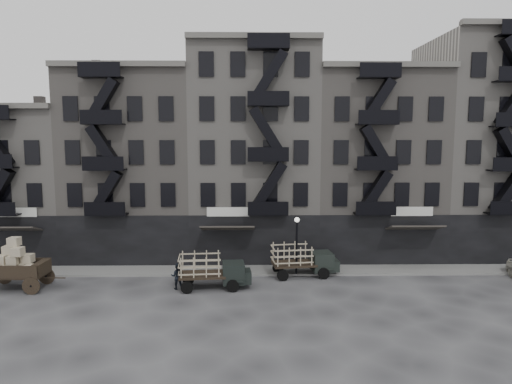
{
  "coord_description": "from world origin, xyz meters",
  "views": [
    {
      "loc": [
        -0.35,
        -29.18,
        10.07
      ],
      "look_at": [
        0.11,
        4.0,
        5.92
      ],
      "focal_mm": 32.0,
      "sensor_mm": 36.0,
      "label": 1
    }
  ],
  "objects_px": {
    "wagon": "(14,260)",
    "pedestrian_mid": "(177,276)",
    "stake_truck_west": "(213,268)",
    "stake_truck_east": "(303,258)"
  },
  "relations": [
    {
      "from": "stake_truck_west",
      "to": "pedestrian_mid",
      "type": "bearing_deg",
      "value": 178.77
    },
    {
      "from": "wagon",
      "to": "stake_truck_west",
      "type": "distance_m",
      "value": 12.96
    },
    {
      "from": "wagon",
      "to": "stake_truck_west",
      "type": "relative_size",
      "value": 0.85
    },
    {
      "from": "stake_truck_west",
      "to": "stake_truck_east",
      "type": "relative_size",
      "value": 0.99
    },
    {
      "from": "pedestrian_mid",
      "to": "stake_truck_west",
      "type": "bearing_deg",
      "value": -177.38
    },
    {
      "from": "stake_truck_east",
      "to": "pedestrian_mid",
      "type": "relative_size",
      "value": 2.79
    },
    {
      "from": "stake_truck_east",
      "to": "wagon",
      "type": "bearing_deg",
      "value": -179.73
    },
    {
      "from": "wagon",
      "to": "pedestrian_mid",
      "type": "height_order",
      "value": "wagon"
    },
    {
      "from": "wagon",
      "to": "pedestrian_mid",
      "type": "relative_size",
      "value": 2.33
    },
    {
      "from": "stake_truck_east",
      "to": "pedestrian_mid",
      "type": "distance_m",
      "value": 8.98
    }
  ]
}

